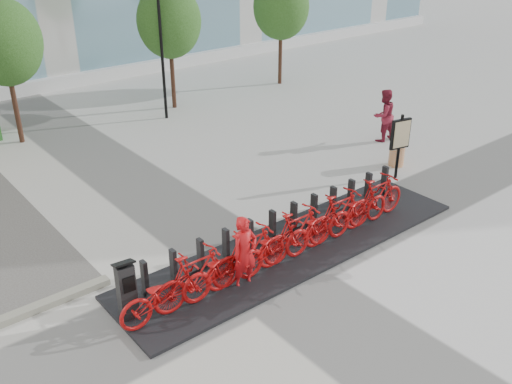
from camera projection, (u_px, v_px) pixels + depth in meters
ground at (263, 272)px, 13.31m from camera, size 120.00×120.00×0.00m
tree_1 at (3, 42)px, 19.24m from camera, size 2.60×2.60×5.10m
tree_2 at (169, 21)px, 22.91m from camera, size 2.60×2.60×5.10m
tree_3 at (281, 7)px, 26.29m from camera, size 2.60×2.60×5.10m
streetlamp at (161, 40)px, 21.85m from camera, size 2.00×0.20×5.00m
dock_pad at (295, 247)px, 14.24m from camera, size 9.60×2.40×0.08m
dock_rail_posts at (285, 223)px, 14.40m from camera, size 8.02×0.50×0.85m
bike_0 at (166, 293)px, 11.53m from camera, size 2.13×0.74×1.12m
bike_1 at (196, 277)px, 11.91m from camera, size 2.06×0.58×1.24m
bike_2 at (224, 268)px, 12.34m from camera, size 2.13×0.74×1.12m
bike_3 at (250, 254)px, 12.72m from camera, size 2.06×0.58×1.24m
bike_4 at (274, 245)px, 13.16m from camera, size 2.13×0.74×1.12m
bike_5 at (297, 233)px, 13.53m from camera, size 2.06×0.58×1.24m
bike_6 at (319, 226)px, 13.97m from camera, size 2.13×0.74×1.12m
bike_7 at (339, 215)px, 14.35m from camera, size 2.06×0.58×1.24m
bike_8 at (358, 209)px, 14.78m from camera, size 2.13×0.74×1.12m
bike_9 at (377, 199)px, 15.16m from camera, size 2.06×0.58×1.24m
kiosk at (127, 290)px, 11.47m from camera, size 0.45×0.39×1.36m
worker_red at (245, 253)px, 12.42m from camera, size 0.64×0.43×1.75m
pedestrian at (384, 115)px, 20.55m from camera, size 0.98×0.79×1.91m
construction_barrel at (397, 152)px, 18.69m from camera, size 0.64×0.64×0.97m
map_sign at (400, 137)px, 17.43m from camera, size 0.68×0.25×2.08m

